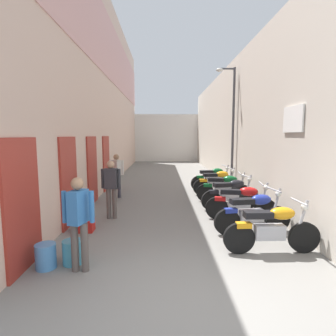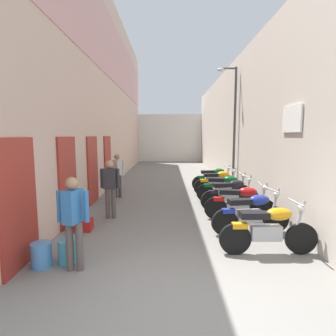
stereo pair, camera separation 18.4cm
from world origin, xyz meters
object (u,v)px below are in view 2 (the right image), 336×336
at_px(motorcycle_nearest, 270,229).
at_px(motorcycle_third, 241,202).
at_px(pedestrian_by_doorway, 74,217).
at_px(motorcycle_seventh, 215,178).
at_px(motorcycle_fifth, 225,188).
at_px(water_jug_near_door, 42,255).
at_px(motorcycle_second, 252,212).
at_px(pedestrian_further_down, 118,172).
at_px(pedestrian_mid_alley, 111,185).
at_px(street_lamp, 233,120).
at_px(motorcycle_sixth, 219,182).
at_px(plastic_crate, 83,225).
at_px(water_jug_beside_first, 69,251).
at_px(motorcycle_fourth, 231,193).

bearing_deg(motorcycle_nearest, motorcycle_third, 90.00).
bearing_deg(pedestrian_by_doorway, motorcycle_seventh, 62.20).
bearing_deg(motorcycle_third, motorcycle_fifth, 90.00).
bearing_deg(water_jug_near_door, motorcycle_second, 20.90).
xyz_separation_m(motorcycle_second, motorcycle_fifth, (-0.00, 2.87, 0.00)).
bearing_deg(motorcycle_second, motorcycle_nearest, -89.99).
height_order(motorcycle_second, pedestrian_further_down, pedestrian_further_down).
relative_size(motorcycle_nearest, motorcycle_seventh, 1.00).
height_order(motorcycle_second, motorcycle_fifth, same).
bearing_deg(pedestrian_mid_alley, street_lamp, 42.69).
bearing_deg(motorcycle_seventh, motorcycle_sixth, -90.00).
distance_m(pedestrian_mid_alley, water_jug_near_door, 2.88).
xyz_separation_m(pedestrian_mid_alley, plastic_crate, (-0.46, -0.98, -0.78)).
xyz_separation_m(motorcycle_sixth, water_jug_beside_first, (-3.65, -5.39, -0.29)).
bearing_deg(motorcycle_third, motorcycle_fourth, 90.00).
distance_m(motorcycle_third, motorcycle_sixth, 3.06).
height_order(motorcycle_fifth, motorcycle_seventh, same).
relative_size(motorcycle_sixth, water_jug_beside_first, 4.41).
height_order(motorcycle_seventh, water_jug_near_door, motorcycle_seventh).
relative_size(motorcycle_fifth, water_jug_near_door, 4.38).
distance_m(motorcycle_third, pedestrian_mid_alley, 3.48).
bearing_deg(motorcycle_seventh, motorcycle_fifth, -90.00).
bearing_deg(pedestrian_further_down, motorcycle_nearest, -51.52).
relative_size(motorcycle_fourth, street_lamp, 0.37).
bearing_deg(motorcycle_seventh, motorcycle_third, -90.00).
bearing_deg(pedestrian_by_doorway, motorcycle_fifth, 52.82).
bearing_deg(motorcycle_third, pedestrian_further_down, 144.17).
distance_m(pedestrian_by_doorway, street_lamp, 8.09).
xyz_separation_m(motorcycle_sixth, pedestrian_mid_alley, (-3.45, -2.82, 0.42)).
bearing_deg(motorcycle_seventh, water_jug_beside_first, -120.26).
relative_size(motorcycle_seventh, pedestrian_by_doorway, 1.17).
bearing_deg(pedestrian_mid_alley, pedestrian_by_doorway, -89.77).
xyz_separation_m(pedestrian_mid_alley, pedestrian_further_down, (-0.27, 2.44, 0.00)).
bearing_deg(pedestrian_mid_alley, motorcycle_third, -3.99).
relative_size(pedestrian_further_down, water_jug_beside_first, 3.74).
bearing_deg(motorcycle_second, motorcycle_third, 90.00).
bearing_deg(motorcycle_fifth, motorcycle_seventh, 90.00).
xyz_separation_m(motorcycle_fourth, pedestrian_mid_alley, (-3.45, -0.83, 0.42)).
relative_size(motorcycle_third, motorcycle_fifth, 1.00).
xyz_separation_m(motorcycle_third, motorcycle_sixth, (0.00, 3.06, 0.00)).
height_order(motorcycle_fourth, pedestrian_mid_alley, pedestrian_mid_alley).
bearing_deg(street_lamp, motorcycle_seventh, -168.25).
bearing_deg(pedestrian_mid_alley, pedestrian_further_down, 96.26).
height_order(motorcycle_nearest, water_jug_near_door, motorcycle_nearest).
distance_m(pedestrian_by_doorway, water_jug_near_door, 0.94).
relative_size(motorcycle_nearest, pedestrian_by_doorway, 1.18).
distance_m(motorcycle_nearest, water_jug_beside_first, 3.68).
relative_size(pedestrian_by_doorway, water_jug_near_door, 3.74).
bearing_deg(pedestrian_by_doorway, motorcycle_fourth, 46.87).
distance_m(motorcycle_third, plastic_crate, 4.00).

